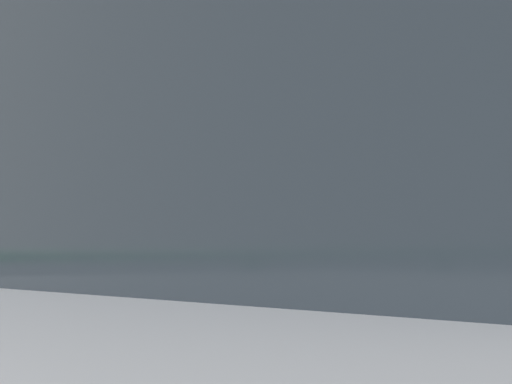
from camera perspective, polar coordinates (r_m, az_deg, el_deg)
The scene contains 2 objects.
parking_meter at distance 3.33m, azimuth -3.28°, elevation -2.17°, with size 0.19×0.20×1.45m.
pedestrian_at_meter at distance 3.75m, azimuth 1.94°, elevation -3.93°, with size 0.61×0.51×1.70m.
Camera 1 is at (-1.84, -2.43, 1.19)m, focal length 73.05 mm.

